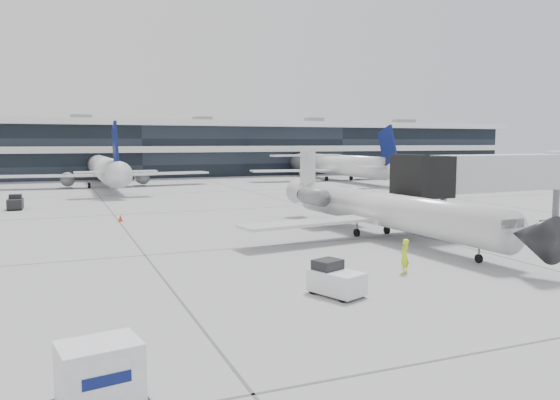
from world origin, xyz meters
name	(u,v)px	position (x,y,z in m)	size (l,w,h in m)	color
ground	(294,244)	(0.00, 0.00, 0.00)	(220.00, 220.00, 0.00)	gray
terminal	(135,151)	(0.00, 82.00, 5.00)	(170.00, 22.00, 10.00)	black
bg_jet_center	(106,187)	(-8.00, 55.00, 0.00)	(32.00, 40.00, 9.60)	silver
bg_jet_right	(334,180)	(32.00, 55.00, 0.00)	(32.00, 40.00, 9.60)	silver
regional_jet	(381,208)	(6.87, 0.01, 2.15)	(21.86, 27.31, 6.30)	silver
jet_bridge	(512,173)	(18.59, -0.59, 4.48)	(19.14, 4.74, 6.15)	#A9ABAE
ramp_worker	(404,256)	(2.08, -9.82, 0.92)	(0.67, 0.44, 1.85)	#D4FF1A
baggage_tug	(335,280)	(-3.26, -12.10, 0.70)	(2.23, 2.80, 1.56)	white
cargo_uld	(100,379)	(-13.97, -19.56, 0.93)	(2.52, 2.04, 1.86)	black
traffic_cone	(120,218)	(-9.86, 15.38, 0.29)	(0.55, 0.55, 0.62)	#F1340C
far_tug	(15,203)	(-18.96, 28.29, 0.69)	(1.50, 2.45, 1.53)	black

